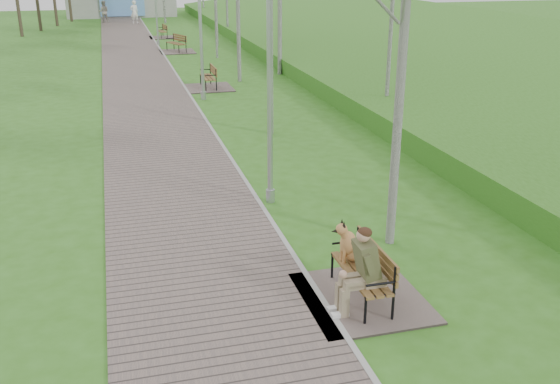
{
  "coord_description": "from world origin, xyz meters",
  "views": [
    {
      "loc": [
        -3.07,
        -13.09,
        5.43
      ],
      "look_at": [
        -0.17,
        -2.37,
        1.21
      ],
      "focal_mm": 40.0,
      "sensor_mm": 36.0,
      "label": 1
    }
  ],
  "objects": [
    {
      "name": "lamp_post_near",
      "position": [
        0.28,
        0.15,
        2.52
      ],
      "size": [
        0.21,
        0.21,
        5.38
      ],
      "color": "#A2A4AA",
      "rests_on": "ground"
    },
    {
      "name": "bench_far",
      "position": [
        0.66,
        32.6,
        0.21
      ],
      "size": [
        1.82,
        2.03,
        1.12
      ],
      "color": "#675953",
      "rests_on": "ground"
    },
    {
      "name": "pedestrian_far",
      "position": [
        -3.2,
        44.48,
        0.92
      ],
      "size": [
        0.91,
        0.71,
        1.84
      ],
      "primitive_type": "imported",
      "rotation": [
        0.0,
        0.0,
        3.13
      ],
      "color": "gray",
      "rests_on": "ground"
    },
    {
      "name": "lamp_post_second",
      "position": [
        0.44,
        11.68,
        2.61
      ],
      "size": [
        0.22,
        0.22,
        5.6
      ],
      "color": "#A2A4AA",
      "rests_on": "ground"
    },
    {
      "name": "kerb",
      "position": [
        0.0,
        21.5,
        0.03
      ],
      "size": [
        0.1,
        67.0,
        0.05
      ],
      "primitive_type": "cube",
      "color": "#999993",
      "rests_on": "ground"
    },
    {
      "name": "bench_main",
      "position": [
        0.58,
        -4.61,
        0.49
      ],
      "size": [
        1.99,
        2.21,
        1.73
      ],
      "color": "#675953",
      "rests_on": "ground"
    },
    {
      "name": "lamp_post_third",
      "position": [
        0.07,
        28.7,
        2.42
      ],
      "size": [
        0.2,
        0.2,
        5.18
      ],
      "color": "#A2A4AA",
      "rests_on": "ground"
    },
    {
      "name": "walkway",
      "position": [
        -1.75,
        21.5,
        0.02
      ],
      "size": [
        3.5,
        67.0,
        0.04
      ],
      "primitive_type": "cube",
      "color": "#675953",
      "rests_on": "ground"
    },
    {
      "name": "bench_second",
      "position": [
        0.99,
        13.92,
        0.22
      ],
      "size": [
        1.96,
        2.17,
        1.2
      ],
      "color": "#675953",
      "rests_on": "ground"
    },
    {
      "name": "ground",
      "position": [
        0.0,
        0.0,
        0.0
      ],
      "size": [
        120.0,
        120.0,
        0.0
      ],
      "primitive_type": "plane",
      "color": "#336A19",
      "rests_on": "ground"
    },
    {
      "name": "bench_third",
      "position": [
        0.87,
        25.34,
        0.24
      ],
      "size": [
        2.05,
        2.28,
        1.26
      ],
      "color": "#675953",
      "rests_on": "ground"
    },
    {
      "name": "pedestrian_near",
      "position": [
        -0.69,
        43.03,
        0.96
      ],
      "size": [
        0.82,
        0.68,
        1.92
      ],
      "primitive_type": "imported",
      "rotation": [
        0.0,
        0.0,
        3.5
      ],
      "color": "white",
      "rests_on": "ground"
    },
    {
      "name": "embankment",
      "position": [
        12.0,
        20.0,
        0.0
      ],
      "size": [
        14.0,
        70.0,
        1.6
      ],
      "primitive_type": "cube",
      "color": "#468D30",
      "rests_on": "ground"
    }
  ]
}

